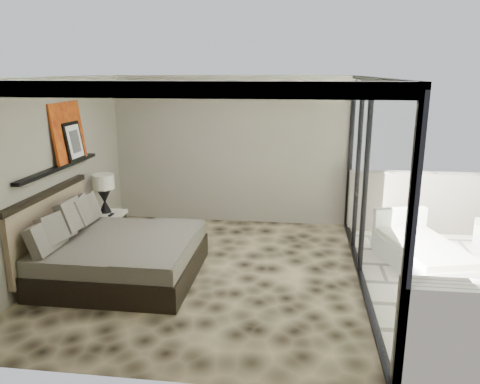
# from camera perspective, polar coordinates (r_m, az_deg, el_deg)

# --- Properties ---
(floor) EXTENTS (5.00, 5.00, 0.00)m
(floor) POSITION_cam_1_polar(r_m,az_deg,el_deg) (7.00, -4.25, -9.76)
(floor) COLOR black
(floor) RESTS_ON ground
(ceiling) EXTENTS (4.50, 5.00, 0.02)m
(ceiling) POSITION_cam_1_polar(r_m,az_deg,el_deg) (6.39, -4.72, 13.71)
(ceiling) COLOR silver
(ceiling) RESTS_ON back_wall
(back_wall) EXTENTS (4.50, 0.02, 2.80)m
(back_wall) POSITION_cam_1_polar(r_m,az_deg,el_deg) (8.96, -1.21, 5.05)
(back_wall) COLOR gray
(back_wall) RESTS_ON floor
(left_wall) EXTENTS (0.02, 5.00, 2.80)m
(left_wall) POSITION_cam_1_polar(r_m,az_deg,el_deg) (7.34, -21.85, 1.88)
(left_wall) COLOR gray
(left_wall) RESTS_ON floor
(glass_wall) EXTENTS (0.08, 5.00, 2.80)m
(glass_wall) POSITION_cam_1_polar(r_m,az_deg,el_deg) (6.48, 15.39, 0.84)
(glass_wall) COLOR white
(glass_wall) RESTS_ON floor
(terrace_slab) EXTENTS (3.00, 5.00, 0.12)m
(terrace_slab) POSITION_cam_1_polar(r_m,az_deg,el_deg) (7.31, 26.52, -10.78)
(terrace_slab) COLOR beige
(terrace_slab) RESTS_ON ground
(picture_ledge) EXTENTS (0.12, 2.20, 0.05)m
(picture_ledge) POSITION_cam_1_polar(r_m,az_deg,el_deg) (7.38, -21.15, 2.80)
(picture_ledge) COLOR black
(picture_ledge) RESTS_ON left_wall
(bed) EXTENTS (2.14, 2.07, 1.18)m
(bed) POSITION_cam_1_polar(r_m,az_deg,el_deg) (6.97, -14.96, -7.25)
(bed) COLOR black
(bed) RESTS_ON floor
(nightstand) EXTENTS (0.60, 0.60, 0.56)m
(nightstand) POSITION_cam_1_polar(r_m,az_deg,el_deg) (8.39, -15.88, -4.06)
(nightstand) COLOR black
(nightstand) RESTS_ON floor
(table_lamp) EXTENTS (0.36, 0.36, 0.66)m
(table_lamp) POSITION_cam_1_polar(r_m,az_deg,el_deg) (8.27, -16.27, 0.43)
(table_lamp) COLOR black
(table_lamp) RESTS_ON nightstand
(abstract_canvas) EXTENTS (0.13, 0.90, 0.90)m
(abstract_canvas) POSITION_cam_1_polar(r_m,az_deg,el_deg) (7.65, -20.23, 6.88)
(abstract_canvas) COLOR red
(abstract_canvas) RESTS_ON picture_ledge
(framed_print) EXTENTS (0.11, 0.50, 0.60)m
(framed_print) POSITION_cam_1_polar(r_m,az_deg,el_deg) (7.68, -19.61, 5.83)
(framed_print) COLOR black
(framed_print) RESTS_ON picture_ledge
(lounger) EXTENTS (1.32, 1.95, 0.70)m
(lounger) POSITION_cam_1_polar(r_m,az_deg,el_deg) (7.62, 21.27, -6.94)
(lounger) COLOR white
(lounger) RESTS_ON terrace_slab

